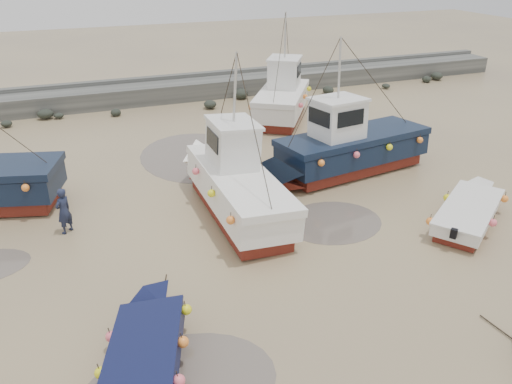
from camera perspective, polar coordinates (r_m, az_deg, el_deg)
ground at (r=15.81m, az=-3.83°, el=-11.47°), size 120.00×120.00×0.00m
seawall at (r=35.37m, az=-14.68°, el=10.65°), size 60.00×4.92×1.50m
puddle_b at (r=19.72m, az=8.75°, el=-3.38°), size 3.91×3.91×0.01m
puddle_d at (r=25.82m, az=-6.81°, el=4.13°), size 5.67×5.67×0.01m
dinghy_1 at (r=13.45m, az=-12.14°, el=-17.15°), size 3.17×6.21×1.43m
dinghy_3 at (r=21.05m, az=23.33°, el=-1.74°), size 6.00×4.61×1.43m
cabin_boat_1 at (r=19.80m, az=-2.80°, el=1.41°), size 2.91×10.03×6.22m
cabin_boat_2 at (r=23.48m, az=9.93°, el=5.09°), size 10.50×3.82×6.22m
cabin_boat_3 at (r=31.44m, az=3.15°, el=10.97°), size 6.13×8.34×6.22m
person at (r=20.12m, az=-20.72°, el=-4.29°), size 0.78×0.76×1.80m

